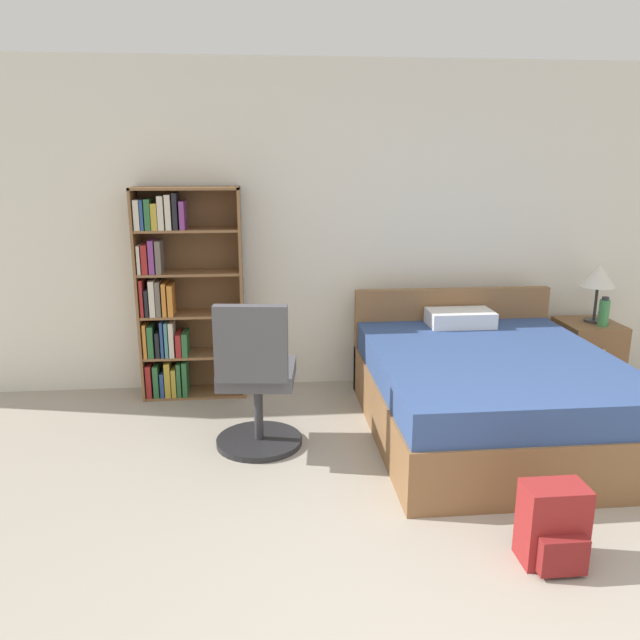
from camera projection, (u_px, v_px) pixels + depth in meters
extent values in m
cube|color=silver|center=(372.00, 228.00, 5.08)|extent=(9.00, 0.06, 2.60)
cube|color=brown|center=(140.00, 296.00, 4.83)|extent=(0.02, 0.30, 1.65)
cube|color=brown|center=(242.00, 294.00, 4.90)|extent=(0.02, 0.30, 1.65)
cube|color=brown|center=(193.00, 291.00, 5.00)|extent=(0.81, 0.01, 1.65)
cube|color=brown|center=(196.00, 392.00, 5.07)|extent=(0.77, 0.28, 0.02)
cube|color=maroon|center=(151.00, 378.00, 4.98)|extent=(0.04, 0.24, 0.26)
cube|color=#2D6638|center=(157.00, 379.00, 4.96)|extent=(0.04, 0.18, 0.26)
cube|color=navy|center=(163.00, 383.00, 4.97)|extent=(0.03, 0.18, 0.20)
cube|color=gold|center=(169.00, 378.00, 4.96)|extent=(0.04, 0.17, 0.28)
cube|color=gold|center=(175.00, 381.00, 4.98)|extent=(0.04, 0.19, 0.23)
cube|color=#2D6638|center=(180.00, 377.00, 4.99)|extent=(0.03, 0.21, 0.27)
cube|color=#2D6638|center=(186.00, 376.00, 5.00)|extent=(0.04, 0.23, 0.28)
cube|color=brown|center=(194.00, 354.00, 4.99)|extent=(0.77, 0.28, 0.02)
cube|color=orange|center=(147.00, 339.00, 4.89)|extent=(0.03, 0.22, 0.27)
cube|color=#2D6638|center=(152.00, 340.00, 4.88)|extent=(0.04, 0.19, 0.25)
cube|color=black|center=(159.00, 342.00, 4.91)|extent=(0.03, 0.22, 0.20)
cube|color=navy|center=(163.00, 338.00, 4.87)|extent=(0.02, 0.16, 0.28)
cube|color=teal|center=(168.00, 337.00, 4.91)|extent=(0.02, 0.23, 0.28)
cube|color=beige|center=(172.00, 338.00, 4.89)|extent=(0.04, 0.18, 0.28)
cube|color=maroon|center=(180.00, 343.00, 4.92)|extent=(0.04, 0.21, 0.18)
cube|color=#2D6638|center=(186.00, 343.00, 4.92)|extent=(0.04, 0.21, 0.19)
cube|color=brown|center=(192.00, 314.00, 4.90)|extent=(0.77, 0.28, 0.02)
cube|color=maroon|center=(143.00, 297.00, 4.80)|extent=(0.02, 0.21, 0.28)
cube|color=black|center=(148.00, 302.00, 4.80)|extent=(0.03, 0.18, 0.21)
cube|color=beige|center=(153.00, 297.00, 4.80)|extent=(0.04, 0.19, 0.28)
cube|color=#665B51|center=(160.00, 297.00, 4.82)|extent=(0.04, 0.23, 0.27)
cube|color=orange|center=(166.00, 298.00, 4.83)|extent=(0.03, 0.23, 0.25)
cube|color=orange|center=(171.00, 299.00, 4.81)|extent=(0.04, 0.19, 0.24)
cube|color=brown|center=(190.00, 272.00, 4.82)|extent=(0.77, 0.28, 0.02)
cube|color=beige|center=(141.00, 259.00, 4.73)|extent=(0.02, 0.22, 0.21)
cube|color=maroon|center=(146.00, 259.00, 4.71)|extent=(0.04, 0.18, 0.22)
cube|color=#7A387F|center=(153.00, 256.00, 4.71)|extent=(0.04, 0.18, 0.25)
cube|color=#665B51|center=(160.00, 257.00, 4.72)|extent=(0.04, 0.19, 0.25)
cube|color=brown|center=(188.00, 230.00, 4.74)|extent=(0.77, 0.28, 0.02)
cube|color=beige|center=(138.00, 215.00, 4.63)|extent=(0.04, 0.18, 0.22)
cube|color=navy|center=(143.00, 215.00, 4.64)|extent=(0.02, 0.20, 0.22)
cube|color=#2D6638|center=(149.00, 214.00, 4.64)|extent=(0.04, 0.20, 0.23)
cube|color=gold|center=(156.00, 216.00, 4.65)|extent=(0.04, 0.20, 0.19)
cube|color=beige|center=(162.00, 213.00, 4.64)|extent=(0.04, 0.18, 0.25)
cube|color=beige|center=(169.00, 212.00, 4.64)|extent=(0.04, 0.17, 0.26)
cube|color=black|center=(176.00, 211.00, 4.65)|extent=(0.03, 0.20, 0.27)
cube|color=#7A387F|center=(183.00, 215.00, 4.67)|extent=(0.04, 0.20, 0.21)
cube|color=brown|center=(185.00, 188.00, 4.66)|extent=(0.81, 0.30, 0.02)
cube|color=brown|center=(489.00, 409.00, 4.28)|extent=(1.59, 1.94, 0.38)
cube|color=#334C84|center=(492.00, 369.00, 4.20)|extent=(1.56, 1.90, 0.21)
cube|color=brown|center=(451.00, 339.00, 5.12)|extent=(1.59, 0.08, 0.84)
cube|color=white|center=(460.00, 318.00, 4.85)|extent=(0.50, 0.30, 0.12)
cylinder|color=#232326|center=(259.00, 441.00, 4.18)|extent=(0.57, 0.57, 0.04)
cylinder|color=#333338|center=(259.00, 410.00, 4.13)|extent=(0.06, 0.06, 0.41)
cube|color=#4C4C51|center=(258.00, 373.00, 4.06)|extent=(0.53, 0.53, 0.10)
cube|color=#4C4C51|center=(251.00, 344.00, 3.72)|extent=(0.45, 0.13, 0.47)
cube|color=brown|center=(587.00, 354.00, 5.20)|extent=(0.45, 0.48, 0.55)
sphere|color=tan|center=(604.00, 350.00, 4.93)|extent=(0.02, 0.02, 0.02)
cylinder|color=#333333|center=(594.00, 321.00, 5.15)|extent=(0.16, 0.16, 0.02)
cylinder|color=#333333|center=(596.00, 303.00, 5.11)|extent=(0.02, 0.02, 0.28)
cone|color=silver|center=(599.00, 276.00, 5.06)|extent=(0.28, 0.28, 0.18)
cylinder|color=#3F8C4C|center=(604.00, 313.00, 4.99)|extent=(0.08, 0.08, 0.22)
cylinder|color=#2D2D33|center=(605.00, 298.00, 4.96)|extent=(0.05, 0.05, 0.02)
cube|color=maroon|center=(552.00, 523.00, 2.93)|extent=(0.29, 0.19, 0.39)
cube|color=maroon|center=(563.00, 556.00, 2.84)|extent=(0.22, 0.06, 0.18)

